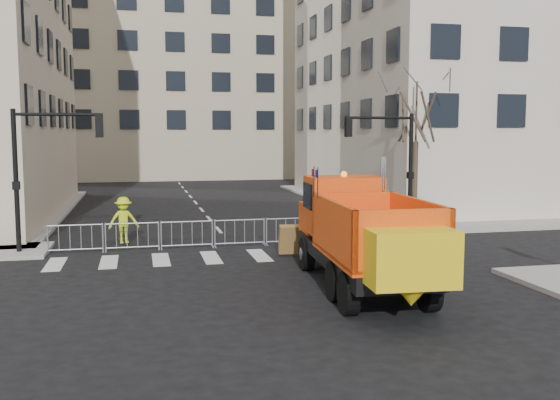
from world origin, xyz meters
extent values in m
plane|color=black|center=(0.00, 0.00, 0.00)|extent=(120.00, 120.00, 0.00)
cube|color=gray|center=(0.00, 8.50, 0.07)|extent=(64.00, 5.00, 0.15)
cube|color=tan|center=(0.00, 52.00, 12.00)|extent=(30.00, 18.00, 24.00)
cylinder|color=black|center=(-8.00, 7.50, 2.70)|extent=(0.18, 0.18, 5.40)
cylinder|color=black|center=(8.50, 9.50, 2.70)|extent=(0.18, 0.18, 5.40)
cube|color=black|center=(2.62, 0.02, 0.95)|extent=(2.75, 7.32, 0.45)
cylinder|color=black|center=(1.74, 2.68, 0.55)|extent=(0.42, 1.12, 1.10)
cylinder|color=black|center=(3.83, 2.54, 0.55)|extent=(0.42, 1.12, 1.10)
cylinder|color=black|center=(1.49, -1.21, 0.55)|extent=(0.42, 1.12, 1.10)
cylinder|color=black|center=(3.58, -1.34, 0.55)|extent=(0.42, 1.12, 1.10)
cylinder|color=black|center=(1.41, -2.51, 0.55)|extent=(0.42, 1.12, 1.10)
cylinder|color=black|center=(3.50, -2.64, 0.55)|extent=(0.42, 1.12, 1.10)
cube|color=#EA470D|center=(2.82, 3.21, 1.65)|extent=(2.20, 1.73, 1.00)
cube|color=#EA470D|center=(2.74, 1.91, 2.25)|extent=(2.40, 1.74, 1.80)
cylinder|color=silver|center=(3.74, 1.10, 2.60)|extent=(0.14, 0.14, 2.40)
cube|color=#EA470D|center=(2.53, -1.38, 2.00)|extent=(2.77, 4.55, 1.65)
cube|color=yellow|center=(2.36, -4.07, 1.70)|extent=(2.06, 1.12, 1.30)
cube|color=brown|center=(2.93, 4.90, 0.65)|extent=(3.23, 0.78, 1.12)
imported|color=black|center=(4.00, 5.39, 0.85)|extent=(0.67, 0.48, 1.71)
imported|color=black|center=(3.76, 6.42, 0.95)|extent=(0.93, 0.73, 1.90)
imported|color=black|center=(3.52, 5.17, 0.91)|extent=(1.15, 0.91, 1.83)
imported|color=#CCE61B|center=(-4.23, 8.49, 1.07)|extent=(1.30, 0.89, 1.85)
cube|color=#AB0D0D|center=(6.03, 6.72, 0.70)|extent=(0.46, 0.41, 1.10)
camera|label=1|loc=(-3.62, -16.87, 4.50)|focal=40.00mm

